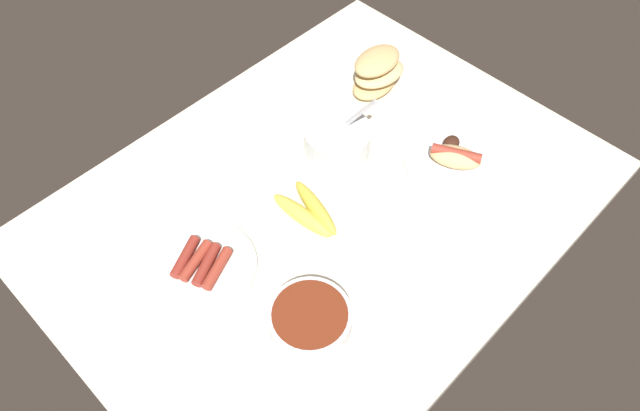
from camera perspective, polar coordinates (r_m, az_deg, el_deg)
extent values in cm
cube|color=silver|center=(136.27, 0.45, 0.00)|extent=(120.00, 90.00, 3.00)
cylinder|color=white|center=(127.44, -10.94, -5.63)|extent=(22.57, 22.57, 1.00)
cylinder|color=#9E3828|center=(124.78, -9.59, -5.82)|extent=(9.69, 5.76, 2.22)
cylinder|color=maroon|center=(125.64, -10.57, -5.44)|extent=(9.58, 6.21, 2.22)
cylinder|color=#9E3828|center=(126.53, -11.54, -5.07)|extent=(9.79, 5.16, 2.22)
cylinder|color=maroon|center=(127.47, -12.49, -4.70)|extent=(9.58, 6.20, 2.22)
cylinder|color=white|center=(117.64, -0.94, -10.57)|extent=(16.07, 16.07, 4.49)
cylinder|color=maroon|center=(115.98, -0.96, -10.17)|extent=(14.47, 14.47, 1.00)
cylinder|color=silver|center=(142.99, 1.65, 6.23)|extent=(15.75, 15.75, 6.14)
cylinder|color=beige|center=(142.09, 1.67, 6.57)|extent=(13.86, 13.86, 2.76)
cube|color=#B7B7BC|center=(139.60, 3.32, 8.25)|extent=(4.20, 9.09, 13.81)
cylinder|color=white|center=(144.39, 12.35, 3.74)|extent=(22.49, 22.49, 1.00)
ellipsoid|color=#DBB77A|center=(142.40, 12.54, 4.44)|extent=(10.69, 13.23, 4.40)
cylinder|color=#9E3828|center=(141.51, 12.62, 4.76)|extent=(7.22, 11.08, 2.40)
ellipsoid|color=#381E14|center=(146.24, 12.18, 5.73)|extent=(5.00, 4.37, 2.80)
ellipsoid|color=tan|center=(158.89, 5.11, 11.29)|extent=(14.29, 9.84, 3.60)
ellipsoid|color=#E5C689|center=(156.41, 5.56, 12.20)|extent=(15.05, 11.16, 3.60)
ellipsoid|color=tan|center=(154.28, 5.36, 13.30)|extent=(14.08, 9.49, 3.60)
ellipsoid|color=gold|center=(131.63, -0.43, -0.18)|extent=(7.24, 16.71, 3.96)
ellipsoid|color=#E5D14C|center=(130.51, -1.55, -1.03)|extent=(4.40, 16.51, 3.58)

